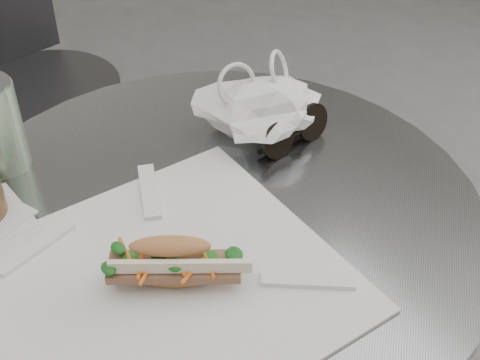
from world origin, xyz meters
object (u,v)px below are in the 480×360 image
cafe_table (217,334)px  chair_far (45,125)px  sunglasses (294,133)px  banh_mi (173,263)px

cafe_table → chair_far: size_ratio=1.04×
chair_far → sunglasses: bearing=90.1°
cafe_table → sunglasses: sunglasses is taller
cafe_table → chair_far: bearing=89.8°
cafe_table → chair_far: 0.95m
cafe_table → sunglasses: size_ratio=5.65×
banh_mi → sunglasses: 0.33m
cafe_table → banh_mi: bearing=-139.0°
banh_mi → sunglasses: bearing=59.6°
cafe_table → chair_far: cafe_table is taller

